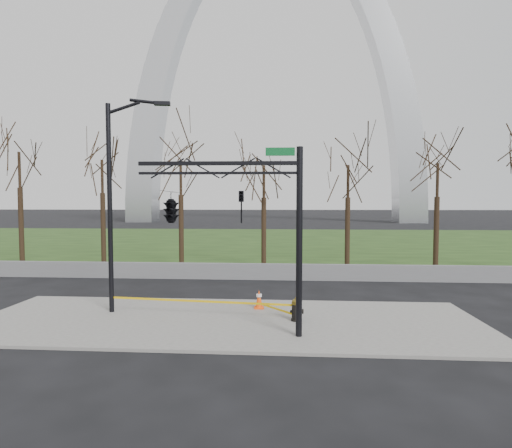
# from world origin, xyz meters

# --- Properties ---
(ground) EXTENTS (500.00, 500.00, 0.00)m
(ground) POSITION_xyz_m (0.00, 0.00, 0.00)
(ground) COLOR black
(ground) RESTS_ON ground
(sidewalk) EXTENTS (18.00, 6.00, 0.10)m
(sidewalk) POSITION_xyz_m (0.00, 0.00, 0.05)
(sidewalk) COLOR slate
(sidewalk) RESTS_ON ground
(grass_strip) EXTENTS (120.00, 40.00, 0.06)m
(grass_strip) POSITION_xyz_m (0.00, 30.00, 0.03)
(grass_strip) COLOR #1F3814
(grass_strip) RESTS_ON ground
(guardrail) EXTENTS (60.00, 0.30, 0.90)m
(guardrail) POSITION_xyz_m (0.00, 8.00, 0.45)
(guardrail) COLOR #59595B
(guardrail) RESTS_ON ground
(gateway_arch) EXTENTS (66.00, 6.00, 65.00)m
(gateway_arch) POSITION_xyz_m (0.00, 75.00, 32.50)
(gateway_arch) COLOR silver
(gateway_arch) RESTS_ON ground
(tree_row) EXTENTS (42.10, 4.00, 8.24)m
(tree_row) POSITION_xyz_m (-1.95, 12.00, 4.12)
(tree_row) COLOR black
(tree_row) RESTS_ON ground
(fire_hydrant) EXTENTS (0.53, 0.34, 0.84)m
(fire_hydrant) POSITION_xyz_m (2.47, 0.02, 0.49)
(fire_hydrant) COLOR black
(fire_hydrant) RESTS_ON sidewalk
(traffic_cone) EXTENTS (0.41, 0.41, 0.73)m
(traffic_cone) POSITION_xyz_m (1.06, 1.61, 0.47)
(traffic_cone) COLOR #FE4E0D
(traffic_cone) RESTS_ON sidewalk
(street_light) EXTENTS (2.38, 0.59, 8.21)m
(street_light) POSITION_xyz_m (-4.34, 0.78, 4.69)
(street_light) COLOR black
(street_light) RESTS_ON ground
(traffic_signal_mast) EXTENTS (5.10, 2.50, 6.00)m
(traffic_signal_mast) POSITION_xyz_m (-0.74, -1.68, 4.15)
(traffic_signal_mast) COLOR black
(traffic_signal_mast) RESTS_ON ground
(caution_tape) EXTENTS (7.03, 1.58, 0.43)m
(caution_tape) POSITION_xyz_m (-0.41, 0.48, 0.57)
(caution_tape) COLOR #DDAE0B
(caution_tape) RESTS_ON ground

